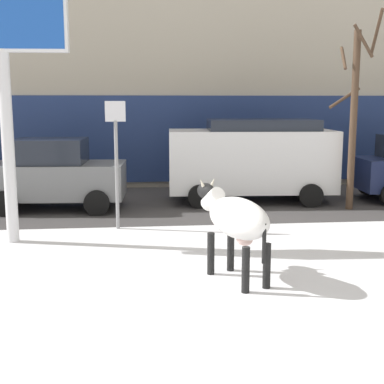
# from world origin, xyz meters

# --- Properties ---
(ground_plane) EXTENTS (120.00, 120.00, 0.00)m
(ground_plane) POSITION_xyz_m (0.00, 0.00, 0.00)
(ground_plane) COLOR white
(road_strip) EXTENTS (60.00, 5.60, 0.01)m
(road_strip) POSITION_xyz_m (0.00, 7.19, 0.00)
(road_strip) COLOR #423F3F
(road_strip) RESTS_ON ground
(building_facade) EXTENTS (44.00, 6.10, 13.00)m
(building_facade) POSITION_xyz_m (0.00, 12.99, 6.48)
(building_facade) COLOR #BCB29E
(building_facade) RESTS_ON ground
(cow_holstein) EXTENTS (1.15, 1.90, 1.54)m
(cow_holstein) POSITION_xyz_m (1.04, 0.59, 1.00)
(cow_holstein) COLOR silver
(cow_holstein) RESTS_ON ground
(billboard) EXTENTS (2.53, 0.32, 5.56)m
(billboard) POSITION_xyz_m (-3.04, 3.34, 4.31)
(billboard) COLOR silver
(billboard) RESTS_ON ground
(car_grey_hatchback) EXTENTS (3.59, 2.08, 1.86)m
(car_grey_hatchback) POSITION_xyz_m (-2.66, 6.65, 0.93)
(car_grey_hatchback) COLOR slate
(car_grey_hatchback) RESTS_ON ground
(car_white_van) EXTENTS (4.70, 2.32, 2.32)m
(car_white_van) POSITION_xyz_m (2.69, 7.24, 1.24)
(car_white_van) COLOR white
(car_white_van) RESTS_ON ground
(bare_tree_right_lot) EXTENTS (1.13, 1.14, 5.04)m
(bare_tree_right_lot) POSITION_xyz_m (5.05, 5.87, 2.55)
(bare_tree_right_lot) COLOR #4C3828
(bare_tree_right_lot) RESTS_ON ground
(street_sign) EXTENTS (0.44, 0.08, 2.82)m
(street_sign) POSITION_xyz_m (-0.97, 4.28, 1.67)
(street_sign) COLOR gray
(street_sign) RESTS_ON ground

